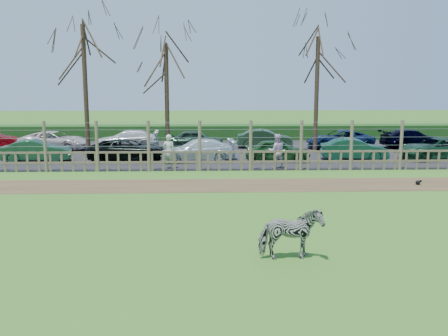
{
  "coord_description": "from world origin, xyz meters",
  "views": [
    {
      "loc": [
        0.36,
        -16.27,
        4.37
      ],
      "look_at": [
        1.0,
        2.5,
        1.1
      ],
      "focal_mm": 40.0,
      "sensor_mm": 36.0,
      "label": 1
    }
  ],
  "objects_px": {
    "car_8": "(54,141)",
    "car_13": "(412,139)",
    "car_1": "(37,151)",
    "car_6": "(437,149)",
    "zebra": "(290,234)",
    "car_5": "(354,149)",
    "tree_left": "(84,59)",
    "visitor_b": "(277,151)",
    "car_9": "(127,139)",
    "car_12": "(340,139)",
    "tree_right": "(317,67)",
    "car_10": "(196,139)",
    "car_4": "(278,150)",
    "car_2": "(128,150)",
    "visitor_a": "(169,151)",
    "tree_mid": "(166,73)",
    "car_11": "(265,139)",
    "crow": "(418,182)",
    "car_3": "(197,150)"
  },
  "relations": [
    {
      "from": "tree_right",
      "to": "car_9",
      "type": "distance_m",
      "value": 12.9
    },
    {
      "from": "car_3",
      "to": "tree_left",
      "type": "bearing_deg",
      "value": -111.96
    },
    {
      "from": "car_1",
      "to": "car_12",
      "type": "bearing_deg",
      "value": -82.56
    },
    {
      "from": "visitor_b",
      "to": "car_10",
      "type": "xyz_separation_m",
      "value": [
        -4.2,
        7.64,
        -0.26
      ]
    },
    {
      "from": "visitor_a",
      "to": "visitor_b",
      "type": "bearing_deg",
      "value": -163.63
    },
    {
      "from": "car_9",
      "to": "car_10",
      "type": "bearing_deg",
      "value": 86.85
    },
    {
      "from": "tree_left",
      "to": "car_8",
      "type": "height_order",
      "value": "tree_left"
    },
    {
      "from": "car_3",
      "to": "car_1",
      "type": "bearing_deg",
      "value": -98.19
    },
    {
      "from": "car_12",
      "to": "car_5",
      "type": "bearing_deg",
      "value": -6.35
    },
    {
      "from": "visitor_a",
      "to": "car_9",
      "type": "height_order",
      "value": "visitor_a"
    },
    {
      "from": "visitor_b",
      "to": "car_4",
      "type": "distance_m",
      "value": 2.23
    },
    {
      "from": "tree_left",
      "to": "car_5",
      "type": "xyz_separation_m",
      "value": [
        15.05,
        -1.51,
        -4.98
      ]
    },
    {
      "from": "tree_left",
      "to": "car_8",
      "type": "distance_m",
      "value": 6.59
    },
    {
      "from": "tree_left",
      "to": "car_10",
      "type": "height_order",
      "value": "tree_left"
    },
    {
      "from": "zebra",
      "to": "visitor_b",
      "type": "distance_m",
      "value": 13.1
    },
    {
      "from": "car_12",
      "to": "car_2",
      "type": "bearing_deg",
      "value": -71.15
    },
    {
      "from": "zebra",
      "to": "car_5",
      "type": "xyz_separation_m",
      "value": [
        6.14,
        15.48,
        -0.01
      ]
    },
    {
      "from": "car_10",
      "to": "car_12",
      "type": "bearing_deg",
      "value": -92.15
    },
    {
      "from": "crow",
      "to": "car_6",
      "type": "bearing_deg",
      "value": 60.13
    },
    {
      "from": "visitor_b",
      "to": "car_13",
      "type": "xyz_separation_m",
      "value": [
        10.0,
        7.48,
        -0.26
      ]
    },
    {
      "from": "zebra",
      "to": "visitor_b",
      "type": "relative_size",
      "value": 0.9
    },
    {
      "from": "car_5",
      "to": "zebra",
      "type": "bearing_deg",
      "value": 164.34
    },
    {
      "from": "tree_right",
      "to": "car_6",
      "type": "distance_m",
      "value": 8.3
    },
    {
      "from": "car_12",
      "to": "car_1",
      "type": "bearing_deg",
      "value": -76.05
    },
    {
      "from": "car_1",
      "to": "car_8",
      "type": "bearing_deg",
      "value": -1.95
    },
    {
      "from": "tree_mid",
      "to": "visitor_b",
      "type": "distance_m",
      "value": 8.65
    },
    {
      "from": "car_4",
      "to": "car_5",
      "type": "relative_size",
      "value": 0.97
    },
    {
      "from": "zebra",
      "to": "car_10",
      "type": "height_order",
      "value": "zebra"
    },
    {
      "from": "car_9",
      "to": "car_11",
      "type": "distance_m",
      "value": 9.01
    },
    {
      "from": "crow",
      "to": "car_9",
      "type": "distance_m",
      "value": 18.54
    },
    {
      "from": "tree_left",
      "to": "zebra",
      "type": "distance_m",
      "value": 19.82
    },
    {
      "from": "car_6",
      "to": "tree_left",
      "type": "bearing_deg",
      "value": -100.39
    },
    {
      "from": "crow",
      "to": "car_3",
      "type": "relative_size",
      "value": 0.06
    },
    {
      "from": "zebra",
      "to": "car_10",
      "type": "distance_m",
      "value": 20.84
    },
    {
      "from": "car_3",
      "to": "car_12",
      "type": "relative_size",
      "value": 0.96
    },
    {
      "from": "car_8",
      "to": "car_10",
      "type": "bearing_deg",
      "value": -79.3
    },
    {
      "from": "car_4",
      "to": "car_6",
      "type": "relative_size",
      "value": 0.82
    },
    {
      "from": "zebra",
      "to": "car_12",
      "type": "bearing_deg",
      "value": -24.38
    },
    {
      "from": "tree_mid",
      "to": "car_11",
      "type": "relative_size",
      "value": 1.87
    },
    {
      "from": "car_2",
      "to": "car_9",
      "type": "relative_size",
      "value": 1.04
    },
    {
      "from": "car_1",
      "to": "car_6",
      "type": "bearing_deg",
      "value": -97.27
    },
    {
      "from": "car_4",
      "to": "car_13",
      "type": "bearing_deg",
      "value": -54.74
    },
    {
      "from": "visitor_b",
      "to": "car_9",
      "type": "distance_m",
      "value": 11.61
    },
    {
      "from": "car_2",
      "to": "car_9",
      "type": "distance_m",
      "value": 5.19
    },
    {
      "from": "car_8",
      "to": "car_13",
      "type": "xyz_separation_m",
      "value": [
        23.25,
        0.29,
        0.0
      ]
    },
    {
      "from": "car_1",
      "to": "car_9",
      "type": "xyz_separation_m",
      "value": [
        4.09,
        5.21,
        0.0
      ]
    },
    {
      "from": "crow",
      "to": "car_13",
      "type": "height_order",
      "value": "car_13"
    },
    {
      "from": "car_2",
      "to": "car_3",
      "type": "relative_size",
      "value": 1.04
    },
    {
      "from": "car_11",
      "to": "visitor_a",
      "type": "bearing_deg",
      "value": 147.69
    },
    {
      "from": "car_4",
      "to": "car_13",
      "type": "height_order",
      "value": "same"
    }
  ]
}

